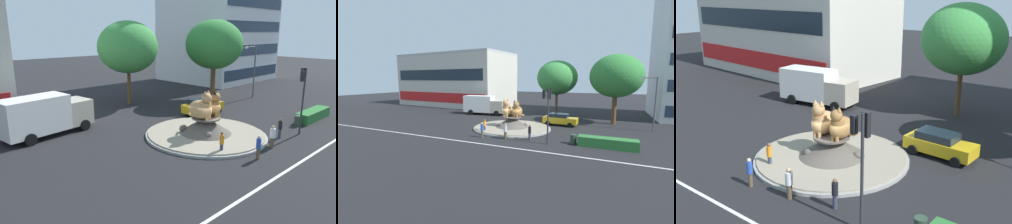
% 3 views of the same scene
% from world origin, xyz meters
% --- Properties ---
extents(ground_plane, '(160.00, 160.00, 0.00)m').
position_xyz_m(ground_plane, '(0.00, 0.00, 0.00)').
color(ground_plane, black).
extents(lane_centreline, '(112.00, 0.20, 0.01)m').
position_xyz_m(lane_centreline, '(0.00, -7.44, 0.00)').
color(lane_centreline, silver).
rests_on(lane_centreline, ground).
extents(roundabout_island, '(9.47, 9.47, 1.53)m').
position_xyz_m(roundabout_island, '(-0.01, 0.00, 0.50)').
color(roundabout_island, gray).
rests_on(roundabout_island, ground).
extents(cat_statue_calico, '(1.50, 2.38, 2.27)m').
position_xyz_m(cat_statue_calico, '(-0.63, -0.06, 2.36)').
color(cat_statue_calico, tan).
rests_on(cat_statue_calico, roundabout_island).
extents(cat_statue_tabby, '(1.32, 2.14, 2.08)m').
position_xyz_m(cat_statue_tabby, '(0.67, 0.03, 2.29)').
color(cat_statue_tabby, '#9E703D').
rests_on(cat_statue_tabby, roundabout_island).
extents(traffic_light_mast, '(0.74, 0.51, 5.30)m').
position_xyz_m(traffic_light_mast, '(5.70, -4.81, 3.87)').
color(traffic_light_mast, '#2D2D33').
rests_on(traffic_light_mast, ground).
extents(shophouse_block, '(26.51, 14.21, 11.64)m').
position_xyz_m(shophouse_block, '(-22.27, 18.79, 5.82)').
color(shophouse_block, beige).
rests_on(shophouse_block, ground).
extents(clipped_hedge_strip, '(5.00, 1.20, 0.90)m').
position_xyz_m(clipped_hedge_strip, '(10.94, -3.83, 0.45)').
color(clipped_hedge_strip, '#2D7033').
rests_on(clipped_hedge_strip, ground).
extents(broadleaf_tree_behind_island, '(6.66, 6.66, 9.15)m').
position_xyz_m(broadleaf_tree_behind_island, '(2.46, 13.31, 6.30)').
color(broadleaf_tree_behind_island, brown).
rests_on(broadleaf_tree_behind_island, ground).
extents(second_tree_near_tower, '(6.73, 6.73, 9.36)m').
position_xyz_m(second_tree_near_tower, '(11.38, 8.47, 6.48)').
color(second_tree_near_tower, brown).
rests_on(second_tree_near_tower, ground).
extents(streetlight_arm, '(1.90, 0.53, 6.33)m').
position_xyz_m(streetlight_arm, '(15.42, 5.53, 3.70)').
color(streetlight_arm, '#4C4C51').
rests_on(streetlight_arm, ground).
extents(pedestrian_black_shirt, '(0.31, 0.31, 1.56)m').
position_xyz_m(pedestrian_black_shirt, '(3.77, -4.25, 0.83)').
color(pedestrian_black_shirt, '#33384C').
rests_on(pedestrian_black_shirt, ground).
extents(pedestrian_blue_shirt, '(0.31, 0.31, 1.62)m').
position_xyz_m(pedestrian_blue_shirt, '(-1.13, -5.32, 0.86)').
color(pedestrian_blue_shirt, brown).
rests_on(pedestrian_blue_shirt, ground).
extents(pedestrian_orange_shirt, '(0.30, 0.30, 1.55)m').
position_xyz_m(pedestrian_orange_shirt, '(-2.09, -3.14, 0.82)').
color(pedestrian_orange_shirt, '#33384C').
rests_on(pedestrian_orange_shirt, ground).
extents(pedestrian_white_shirt, '(0.38, 0.38, 1.65)m').
position_xyz_m(pedestrian_white_shirt, '(1.39, -4.91, 0.86)').
color(pedestrian_white_shirt, brown).
rests_on(pedestrian_white_shirt, ground).
extents(sedan_on_far_lane, '(4.43, 2.08, 1.58)m').
position_xyz_m(sedan_on_far_lane, '(4.95, 4.55, 0.83)').
color(sedan_on_far_lane, gold).
rests_on(sedan_on_far_lane, ground).
extents(delivery_box_truck, '(7.33, 3.37, 3.22)m').
position_xyz_m(delivery_box_truck, '(-9.07, 8.66, 1.72)').
color(delivery_box_truck, '#B7AD99').
rests_on(delivery_box_truck, ground).
extents(litter_bin, '(0.56, 0.56, 0.90)m').
position_xyz_m(litter_bin, '(7.98, -3.75, 0.45)').
color(litter_bin, '#2D4233').
rests_on(litter_bin, ground).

